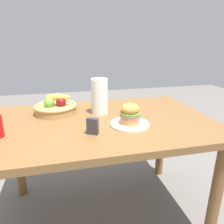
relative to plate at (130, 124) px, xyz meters
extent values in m
plane|color=slate|center=(-0.15, 0.12, -0.76)|extent=(8.00, 8.00, 0.00)
cube|color=brown|center=(-0.15, 0.12, -0.03)|extent=(1.40, 0.90, 0.04)
cylinder|color=brown|center=(0.47, -0.25, -0.40)|extent=(0.07, 0.07, 0.71)
cylinder|color=brown|center=(-0.77, 0.49, -0.40)|extent=(0.07, 0.07, 0.71)
cylinder|color=brown|center=(0.47, 0.49, -0.40)|extent=(0.07, 0.07, 0.71)
cylinder|color=silver|center=(0.00, 0.00, 0.00)|extent=(0.23, 0.23, 0.01)
cylinder|color=tan|center=(0.00, 0.00, 0.02)|extent=(0.11, 0.11, 0.03)
cylinder|color=#C67075|center=(0.00, 0.00, 0.05)|extent=(0.12, 0.12, 0.02)
cylinder|color=olive|center=(0.00, 0.00, 0.07)|extent=(0.12, 0.12, 0.02)
ellipsoid|color=gold|center=(0.00, 0.00, 0.09)|extent=(0.11, 0.11, 0.07)
cylinder|color=tan|center=(-0.43, 0.33, 0.02)|extent=(0.28, 0.28, 0.05)
torus|color=tan|center=(-0.43, 0.33, 0.04)|extent=(0.29, 0.29, 0.02)
sphere|color=maroon|center=(-0.39, 0.33, 0.07)|extent=(0.07, 0.07, 0.07)
sphere|color=#6BAD38|center=(-0.47, 0.33, 0.07)|extent=(0.07, 0.07, 0.07)
ellipsoid|color=yellow|center=(-0.41, 0.34, 0.10)|extent=(0.18, 0.09, 0.05)
cylinder|color=white|center=(-0.14, 0.25, 0.11)|extent=(0.11, 0.11, 0.24)
cube|color=#333338|center=(-0.23, -0.07, 0.04)|extent=(0.07, 0.05, 0.09)
camera|label=1|loc=(-0.37, -1.09, 0.47)|focal=33.48mm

